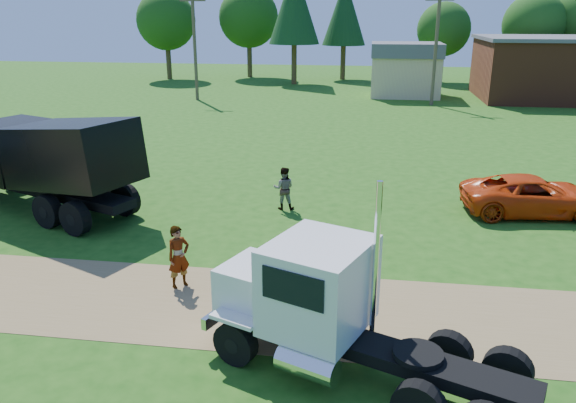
# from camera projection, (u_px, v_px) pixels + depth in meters

# --- Properties ---
(ground) EXTENTS (140.00, 140.00, 0.00)m
(ground) POSITION_uv_depth(u_px,v_px,m) (322.00, 312.00, 14.40)
(ground) COLOR #1B4B10
(ground) RESTS_ON ground
(dirt_track) EXTENTS (120.00, 4.20, 0.01)m
(dirt_track) POSITION_uv_depth(u_px,v_px,m) (322.00, 312.00, 14.40)
(dirt_track) COLOR olive
(dirt_track) RESTS_ON ground
(white_semi_tractor) EXTENTS (6.98, 4.55, 4.18)m
(white_semi_tractor) POSITION_uv_depth(u_px,v_px,m) (321.00, 305.00, 11.88)
(white_semi_tractor) COLOR black
(white_semi_tractor) RESTS_ON ground
(black_dump_truck) EXTENTS (8.89, 5.61, 3.83)m
(black_dump_truck) POSITION_uv_depth(u_px,v_px,m) (45.00, 158.00, 21.01)
(black_dump_truck) COLOR black
(black_dump_truck) RESTS_ON ground
(orange_pickup) EXTENTS (5.49, 2.96, 1.46)m
(orange_pickup) POSITION_uv_depth(u_px,v_px,m) (533.00, 195.00, 21.19)
(orange_pickup) COLOR #C43609
(orange_pickup) RESTS_ON ground
(spectator_a) EXTENTS (0.76, 0.77, 1.80)m
(spectator_a) POSITION_uv_depth(u_px,v_px,m) (179.00, 257.00, 15.48)
(spectator_a) COLOR #999999
(spectator_a) RESTS_ON ground
(spectator_b) EXTENTS (0.86, 0.69, 1.68)m
(spectator_b) POSITION_uv_depth(u_px,v_px,m) (284.00, 188.00, 21.67)
(spectator_b) COLOR #999999
(spectator_b) RESTS_ON ground
(brick_building) EXTENTS (15.40, 10.40, 5.30)m
(brick_building) POSITION_uv_depth(u_px,v_px,m) (570.00, 68.00, 48.57)
(brick_building) COLOR brown
(brick_building) RESTS_ON ground
(tan_shed) EXTENTS (6.20, 5.40, 4.70)m
(tan_shed) POSITION_uv_depth(u_px,v_px,m) (405.00, 69.00, 50.56)
(tan_shed) COLOR tan
(tan_shed) RESTS_ON ground
(utility_poles) EXTENTS (42.20, 0.28, 9.00)m
(utility_poles) POSITION_uv_depth(u_px,v_px,m) (436.00, 46.00, 44.87)
(utility_poles) COLOR brown
(utility_poles) RESTS_ON ground
(tree_row) EXTENTS (57.13, 12.17, 11.89)m
(tree_row) POSITION_uv_depth(u_px,v_px,m) (417.00, 17.00, 58.59)
(tree_row) COLOR #3A2A17
(tree_row) RESTS_ON ground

